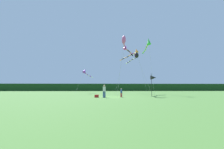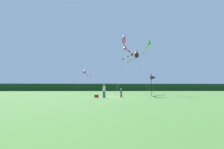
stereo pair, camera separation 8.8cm
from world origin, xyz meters
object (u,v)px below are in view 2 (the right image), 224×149
person_adult (104,90)px  person_child (121,92)px  kite_rainbow (124,42)px  kite_magenta (126,48)px  cooler_box (96,96)px  banner_flag_pole (153,78)px  kite_purple (86,72)px  kite_black (136,56)px  kite_orange (134,52)px  kite_green (148,43)px

person_adult → person_child: bearing=13.2°
kite_rainbow → kite_magenta: 2.55m
person_adult → cooler_box: bearing=168.9°
banner_flag_pole → kite_magenta: kite_magenta is taller
banner_flag_pole → kite_purple: size_ratio=0.38×
person_child → kite_black: kite_black is taller
kite_rainbow → kite_purple: 13.77m
person_adult → kite_orange: 22.62m
person_child → kite_black: 15.41m
cooler_box → kite_magenta: kite_magenta is taller
kite_magenta → kite_orange: bearing=68.8°
person_child → banner_flag_pole: 6.50m
person_adult → banner_flag_pole: size_ratio=0.48×
cooler_box → kite_orange: 23.20m
kite_purple → kite_black: kite_black is taller
kite_magenta → kite_orange: kite_orange is taller
cooler_box → kite_black: kite_black is taller
cooler_box → kite_magenta: (5.70, 10.14, 9.63)m
banner_flag_pole → kite_green: bearing=80.9°
person_adult → kite_purple: (-4.91, 17.22, 4.41)m
cooler_box → kite_magenta: size_ratio=0.05×
kite_purple → kite_black: 13.27m
kite_magenta → kite_purple: 12.56m
kite_green → banner_flag_pole: bearing=-99.1°
person_adult → kite_orange: size_ratio=0.15×
person_adult → person_child: 2.57m
cooler_box → banner_flag_pole: (9.13, 2.83, 2.81)m
person_child → kite_green: kite_green is taller
kite_rainbow → kite_orange: size_ratio=0.99×
person_child → kite_orange: kite_orange is taller
cooler_box → kite_purple: 18.20m
person_child → kite_rainbow: kite_rainbow is taller
person_child → kite_magenta: 13.52m
cooler_box → banner_flag_pole: size_ratio=0.16×
kite_purple → kite_rainbow: bearing=-46.2°
kite_green → kite_black: kite_green is taller
kite_purple → kite_orange: size_ratio=0.83×
cooler_box → kite_green: (10.10, 8.88, 10.56)m
kite_magenta → cooler_box: bearing=-119.4°
kite_magenta → banner_flag_pole: bearing=-64.9°
cooler_box → kite_orange: size_ratio=0.05×
kite_rainbow → person_adult: bearing=-116.2°
banner_flag_pole → kite_orange: (-0.18, 15.69, 7.93)m
kite_green → kite_purple: bearing=149.7°
kite_rainbow → kite_purple: size_ratio=1.20×
cooler_box → kite_rainbow: bearing=57.3°
kite_magenta → kite_green: kite_green is taller
kite_rainbow → kite_green: kite_rainbow is taller
person_adult → kite_magenta: 14.37m
kite_orange → kite_black: kite_orange is taller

